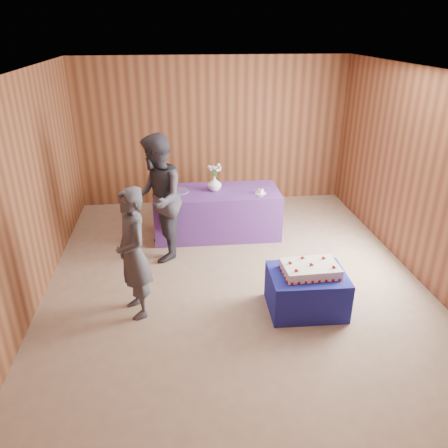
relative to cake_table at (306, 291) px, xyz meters
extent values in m
plane|color=gray|center=(-0.77, 0.76, -0.25)|extent=(6.00, 6.00, 0.00)
cube|color=brown|center=(-0.77, 3.76, 1.10)|extent=(5.00, 0.04, 2.70)
cube|color=brown|center=(-0.77, -2.24, 1.10)|extent=(5.00, 0.04, 2.70)
cube|color=brown|center=(-3.27, 0.76, 1.10)|extent=(0.04, 6.00, 2.70)
cube|color=brown|center=(1.73, 0.76, 1.10)|extent=(0.04, 6.00, 2.70)
cube|color=white|center=(-0.77, 0.76, 2.45)|extent=(5.00, 6.00, 0.04)
cube|color=#1B2599|center=(0.00, 0.00, 0.00)|extent=(0.92, 0.73, 0.50)
cube|color=#67338D|center=(-0.86, 2.24, 0.12)|extent=(2.02, 0.94, 0.75)
cube|color=white|center=(0.02, 0.00, 0.31)|extent=(0.66, 0.45, 0.12)
sphere|color=maroon|center=(-0.29, -0.22, 0.27)|extent=(0.03, 0.03, 0.03)
sphere|color=maroon|center=(0.35, -0.20, 0.27)|extent=(0.03, 0.03, 0.03)
sphere|color=maroon|center=(-0.31, 0.21, 0.27)|extent=(0.03, 0.03, 0.03)
sphere|color=maroon|center=(0.34, 0.23, 0.27)|extent=(0.03, 0.03, 0.03)
sphere|color=maroon|center=(-0.17, -0.11, 0.39)|extent=(0.04, 0.04, 0.04)
cone|color=#185F15|center=(-0.14, -0.11, 0.37)|extent=(0.01, 0.03, 0.03)
sphere|color=maroon|center=(0.19, 0.10, 0.39)|extent=(0.04, 0.04, 0.04)
cone|color=#185F15|center=(0.22, 0.10, 0.37)|extent=(0.01, 0.03, 0.03)
sphere|color=maroon|center=(0.02, 0.00, 0.39)|extent=(0.04, 0.04, 0.04)
cone|color=#185F15|center=(0.05, 0.00, 0.37)|extent=(0.01, 0.03, 0.03)
imported|color=white|center=(-0.89, 2.27, 0.62)|extent=(0.29, 0.29, 0.23)
cylinder|color=#29672A|center=(-0.85, 2.27, 0.81)|extent=(0.01, 0.01, 0.15)
sphere|color=#B9A9DA|center=(-0.80, 2.27, 0.88)|extent=(0.05, 0.05, 0.05)
cylinder|color=#29672A|center=(-0.86, 2.29, 0.81)|extent=(0.01, 0.01, 0.15)
sphere|color=white|center=(-0.81, 2.32, 0.88)|extent=(0.05, 0.05, 0.05)
cylinder|color=#29672A|center=(-0.87, 2.30, 0.81)|extent=(0.01, 0.01, 0.15)
sphere|color=#B9A9DA|center=(-0.85, 2.35, 0.88)|extent=(0.05, 0.05, 0.05)
cylinder|color=#29672A|center=(-0.89, 2.30, 0.81)|extent=(0.01, 0.01, 0.15)
sphere|color=white|center=(-0.90, 2.36, 0.88)|extent=(0.05, 0.05, 0.05)
cylinder|color=#29672A|center=(-0.91, 2.30, 0.81)|extent=(0.01, 0.01, 0.15)
sphere|color=#B9A9DA|center=(-0.95, 2.34, 0.88)|extent=(0.05, 0.05, 0.05)
cylinder|color=#29672A|center=(-0.92, 2.28, 0.81)|extent=(0.01, 0.01, 0.15)
sphere|color=white|center=(-0.97, 2.29, 0.88)|extent=(0.05, 0.05, 0.05)
cylinder|color=#29672A|center=(-0.92, 2.26, 0.81)|extent=(0.01, 0.01, 0.15)
sphere|color=#B9A9DA|center=(-0.97, 2.24, 0.88)|extent=(0.05, 0.05, 0.05)
cylinder|color=#29672A|center=(-0.91, 2.24, 0.81)|extent=(0.01, 0.01, 0.15)
sphere|color=white|center=(-0.95, 2.20, 0.88)|extent=(0.05, 0.05, 0.05)
cylinder|color=#29672A|center=(-0.89, 2.23, 0.81)|extent=(0.01, 0.01, 0.15)
sphere|color=#B9A9DA|center=(-0.90, 2.18, 0.88)|extent=(0.05, 0.05, 0.05)
cylinder|color=#29672A|center=(-0.87, 2.24, 0.81)|extent=(0.01, 0.01, 0.15)
sphere|color=white|center=(-0.85, 2.19, 0.88)|extent=(0.05, 0.05, 0.05)
cylinder|color=#29672A|center=(-0.86, 2.25, 0.81)|extent=(0.01, 0.01, 0.15)
sphere|color=#B9A9DA|center=(-0.81, 2.22, 0.88)|extent=(0.05, 0.05, 0.05)
cylinder|color=#57468D|center=(-1.48, 2.28, 0.51)|extent=(0.45, 0.45, 0.02)
cylinder|color=white|center=(-0.18, 2.04, 0.51)|extent=(0.23, 0.23, 0.01)
cube|color=white|center=(-0.18, 2.04, 0.54)|extent=(0.09, 0.09, 0.06)
sphere|color=maroon|center=(-0.18, 2.02, 0.58)|extent=(0.02, 0.02, 0.02)
cube|color=silver|center=(-0.17, 1.90, 0.50)|extent=(0.26, 0.09, 0.00)
imported|color=#3B3C46|center=(-2.03, 0.18, 0.55)|extent=(0.57, 0.68, 1.59)
imported|color=#32303A|center=(-1.77, 1.56, 0.67)|extent=(0.75, 0.94, 1.84)
camera|label=1|loc=(-1.51, -4.29, 2.93)|focal=35.00mm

